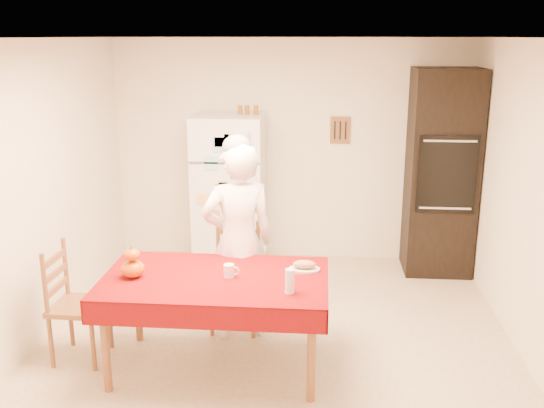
# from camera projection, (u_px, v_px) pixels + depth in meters

# --- Properties ---
(floor) EXTENTS (4.50, 4.50, 0.00)m
(floor) POSITION_uv_depth(u_px,v_px,m) (275.00, 349.00, 5.04)
(floor) COLOR tan
(floor) RESTS_ON ground
(room_shell) EXTENTS (4.02, 4.52, 2.51)m
(room_shell) POSITION_uv_depth(u_px,v_px,m) (275.00, 157.00, 4.61)
(room_shell) COLOR #EFE0C9
(room_shell) RESTS_ON ground
(refrigerator) EXTENTS (0.75, 0.74, 1.70)m
(refrigerator) POSITION_uv_depth(u_px,v_px,m) (230.00, 192.00, 6.67)
(refrigerator) COLOR white
(refrigerator) RESTS_ON floor
(oven_cabinet) EXTENTS (0.70, 0.62, 2.20)m
(oven_cabinet) POSITION_uv_depth(u_px,v_px,m) (441.00, 173.00, 6.47)
(oven_cabinet) COLOR black
(oven_cabinet) RESTS_ON floor
(dining_table) EXTENTS (1.70, 1.00, 0.76)m
(dining_table) POSITION_uv_depth(u_px,v_px,m) (215.00, 286.00, 4.58)
(dining_table) COLOR brown
(dining_table) RESTS_ON floor
(chair_far) EXTENTS (0.43, 0.41, 0.95)m
(chair_far) POSITION_uv_depth(u_px,v_px,m) (236.00, 272.00, 5.34)
(chair_far) COLOR brown
(chair_far) RESTS_ON floor
(chair_left) EXTENTS (0.41, 0.43, 0.95)m
(chair_left) POSITION_uv_depth(u_px,v_px,m) (71.00, 299.00, 4.78)
(chair_left) COLOR brown
(chair_left) RESTS_ON floor
(seated_woman) EXTENTS (0.71, 0.58, 1.70)m
(seated_woman) POSITION_uv_depth(u_px,v_px,m) (238.00, 242.00, 5.07)
(seated_woman) COLOR white
(seated_woman) RESTS_ON floor
(coffee_mug) EXTENTS (0.08, 0.08, 0.10)m
(coffee_mug) POSITION_uv_depth(u_px,v_px,m) (229.00, 271.00, 4.54)
(coffee_mug) COLOR white
(coffee_mug) RESTS_ON dining_table
(pumpkin_lower) EXTENTS (0.18, 0.18, 0.13)m
(pumpkin_lower) POSITION_uv_depth(u_px,v_px,m) (133.00, 269.00, 4.54)
(pumpkin_lower) COLOR #CB4204
(pumpkin_lower) RESTS_ON dining_table
(pumpkin_upper) EXTENTS (0.12, 0.12, 0.09)m
(pumpkin_upper) POSITION_uv_depth(u_px,v_px,m) (132.00, 255.00, 4.51)
(pumpkin_upper) COLOR #C63604
(pumpkin_upper) RESTS_ON pumpkin_lower
(wine_glass) EXTENTS (0.07, 0.07, 0.18)m
(wine_glass) POSITION_uv_depth(u_px,v_px,m) (290.00, 281.00, 4.26)
(wine_glass) COLOR white
(wine_glass) RESTS_ON dining_table
(bread_plate) EXTENTS (0.24, 0.24, 0.02)m
(bread_plate) POSITION_uv_depth(u_px,v_px,m) (304.00, 269.00, 4.68)
(bread_plate) COLOR silver
(bread_plate) RESTS_ON dining_table
(bread_loaf) EXTENTS (0.18, 0.10, 0.06)m
(bread_loaf) POSITION_uv_depth(u_px,v_px,m) (304.00, 264.00, 4.67)
(bread_loaf) COLOR tan
(bread_loaf) RESTS_ON bread_plate
(spice_jar_left) EXTENTS (0.05, 0.05, 0.10)m
(spice_jar_left) POSITION_uv_depth(u_px,v_px,m) (240.00, 110.00, 6.47)
(spice_jar_left) COLOR brown
(spice_jar_left) RESTS_ON refrigerator
(spice_jar_mid) EXTENTS (0.05, 0.05, 0.10)m
(spice_jar_mid) POSITION_uv_depth(u_px,v_px,m) (247.00, 110.00, 6.46)
(spice_jar_mid) COLOR brown
(spice_jar_mid) RESTS_ON refrigerator
(spice_jar_right) EXTENTS (0.05, 0.05, 0.10)m
(spice_jar_right) POSITION_uv_depth(u_px,v_px,m) (256.00, 110.00, 6.46)
(spice_jar_right) COLOR brown
(spice_jar_right) RESTS_ON refrigerator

